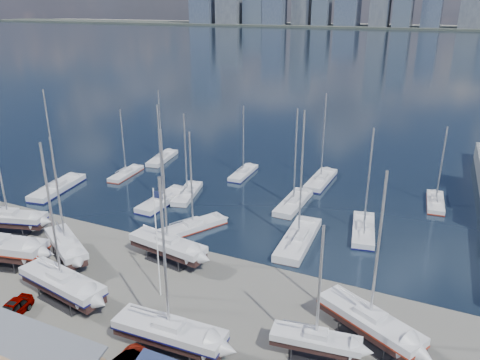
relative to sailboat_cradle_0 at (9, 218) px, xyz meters
The scene contains 25 objects.
ground 23.24m from the sailboat_cradle_0, ahead, with size 1400.00×1400.00×0.00m, color #605E59.
water 307.41m from the sailboat_cradle_0, 85.73° to the left, with size 1400.00×600.00×0.40m, color #182C38.
far_shore 567.01m from the sailboat_cradle_0, 87.69° to the left, with size 1400.00×80.00×2.20m, color #2D332D.
sailboat_cradle_0 is the anchor object (origin of this frame).
sailboat_cradle_2 12.00m from the sailboat_cradle_0, 10.43° to the right, with size 8.98×6.68×14.71m.
sailboat_cradle_3 19.18m from the sailboat_cradle_0, 25.53° to the right, with size 10.49×4.44×16.40m.
sailboat_cradle_4 22.54m from the sailboat_cradle_0, ahead, with size 9.80×3.95×15.59m.
sailboat_cradle_5 32.41m from the sailboat_cradle_0, 17.86° to the right, with size 9.96×3.21×15.91m.
sailboat_cradle_6 45.71m from the sailboat_cradle_0, ahead, with size 9.98×6.95×15.88m.
sailboat_cradle_7 42.50m from the sailboat_cradle_0, ahead, with size 7.60×3.05×12.35m.
sailboat_moored_0 14.54m from the sailboat_cradle_0, 112.06° to the left, with size 4.99×11.55×16.71m.
sailboat_moored_1 23.51m from the sailboat_cradle_0, 89.86° to the left, with size 3.05×8.27×12.09m.
sailboat_moored_2 33.19m from the sailboat_cradle_0, 88.37° to the left, with size 4.07×9.46×13.82m.
sailboat_moored_3 20.63m from the sailboat_cradle_0, 52.92° to the left, with size 3.03×10.34×15.41m.
sailboat_moored_4 24.73m from the sailboat_cradle_0, 54.62° to the left, with size 4.63×9.26×13.47m.
sailboat_moored_5 37.07m from the sailboat_cradle_0, 60.67° to the left, with size 2.80×8.59×12.67m.
sailboat_moored_6 23.52m from the sailboat_cradle_0, 27.40° to the left, with size 6.64×9.34×13.78m.
sailboat_moored_7 38.36m from the sailboat_cradle_0, 37.95° to the left, with size 2.86×10.02×15.10m.
sailboat_moored_8 46.53m from the sailboat_cradle_0, 47.86° to the left, with size 2.98×10.31×15.38m.
sailboat_moored_9 36.91m from the sailboat_cradle_0, 20.70° to the left, with size 3.93×11.71×17.41m.
sailboat_moored_10 45.48m from the sailboat_cradle_0, 24.97° to the left, with size 4.49×10.09×14.59m.
sailboat_moored_11 58.97m from the sailboat_cradle_0, 33.87° to the left, with size 3.08×8.44×12.35m.
car_a 19.18m from the sailboat_cradle_0, 39.75° to the right, with size 1.85×4.61×1.57m, color gray.
car_b 25.23m from the sailboat_cradle_0, 34.25° to the right, with size 1.45×4.15×1.37m, color gray.
flagpole 26.09m from the sailboat_cradle_0, ahead, with size 1.03×0.12×11.69m.
Camera 1 is at (26.86, -42.87, 27.73)m, focal length 35.00 mm.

